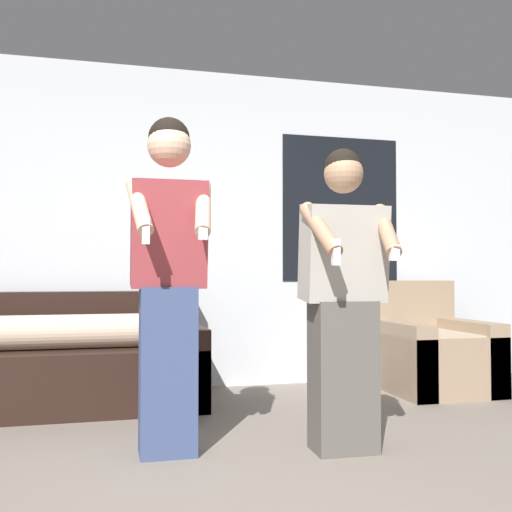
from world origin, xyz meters
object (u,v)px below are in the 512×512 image
Objects in this scene: person_right at (344,298)px; couch at (61,365)px; armchair at (429,353)px; person_left at (168,278)px.

couch is at bearing 135.49° from person_right.
couch is 2.24m from person_right.
armchair is at bearing -1.53° from couch.
person_right reaches higher than couch.
person_left is at bearing 168.82° from person_right.
person_right is (1.55, -1.52, 0.52)m from couch.
person_left is (-2.30, -1.26, 0.63)m from armchair.
couch is 1.23× the size of person_right.
armchair is 0.53× the size of person_left.
person_right is (0.93, -0.18, -0.11)m from person_left.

